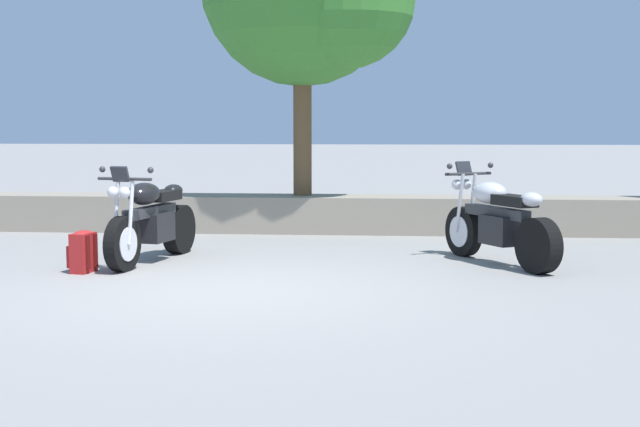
% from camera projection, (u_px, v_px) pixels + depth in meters
% --- Properties ---
extents(ground_plane, '(120.00, 120.00, 0.00)m').
position_uv_depth(ground_plane, '(223.00, 290.00, 8.80)').
color(ground_plane, gray).
extents(stone_wall, '(36.00, 0.80, 0.55)m').
position_uv_depth(stone_wall, '(283.00, 214.00, 13.53)').
color(stone_wall, gray).
rests_on(stone_wall, ground).
extents(motorcycle_black_near_left, '(0.76, 2.05, 1.18)m').
position_uv_depth(motorcycle_black_near_left, '(151.00, 222.00, 10.53)').
color(motorcycle_black_near_left, black).
rests_on(motorcycle_black_near_left, ground).
extents(motorcycle_silver_centre, '(1.20, 1.87, 1.18)m').
position_uv_depth(motorcycle_silver_centre, '(498.00, 223.00, 10.40)').
color(motorcycle_silver_centre, black).
rests_on(motorcycle_silver_centre, ground).
extents(rider_backpack, '(0.30, 0.33, 0.47)m').
position_uv_depth(rider_backpack, '(83.00, 251.00, 9.83)').
color(rider_backpack, '#A31E1E').
rests_on(rider_backpack, ground).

